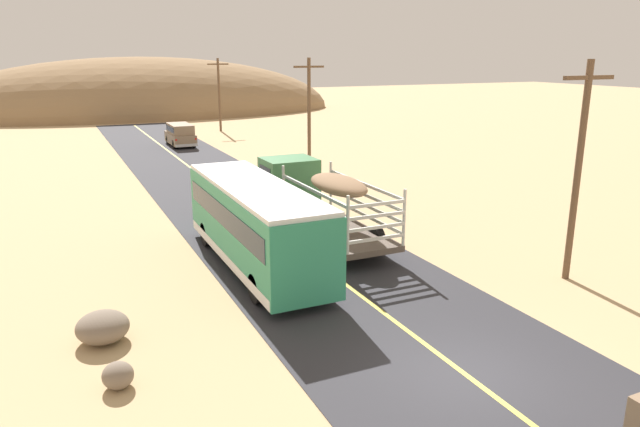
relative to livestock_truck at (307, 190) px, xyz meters
The scene contains 12 objects.
ground_plane 13.92m from the livestock_truck, 96.79° to the right, with size 240.00×240.00×0.00m, color tan.
road_surface 13.92m from the livestock_truck, 96.79° to the right, with size 8.00×120.00×0.02m, color #2D2D33.
road_centre_line 13.92m from the livestock_truck, 96.79° to the right, with size 0.16×117.60×0.00m, color #D8CC4C.
livestock_truck is the anchor object (origin of this frame).
bus 5.60m from the livestock_truck, 133.83° to the right, with size 2.54×10.00×3.21m.
car_far 27.45m from the livestock_truck, 90.14° to the left, with size 1.90×4.62×1.93m.
power_pole_near 11.78m from the livestock_truck, 59.21° to the right, with size 2.20×0.24×7.71m.
power_pole_mid 14.48m from the livestock_truck, 65.59° to the left, with size 2.20×0.24×7.62m.
power_pole_far 36.49m from the livestock_truck, 80.67° to the left, with size 2.20×0.24×7.43m.
boulder_mid_field 14.42m from the livestock_truck, 132.44° to the right, with size 0.76×0.83×0.65m, color #756656.
boulder_far_horizon 12.66m from the livestock_truck, 140.97° to the right, with size 1.47×1.50×0.87m, color #756656.
distant_hill 60.03m from the livestock_truck, 88.56° to the left, with size 54.69×26.03×14.96m, color #8D6E4C.
Camera 1 is at (-8.92, -10.42, 7.89)m, focal length 32.78 mm.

